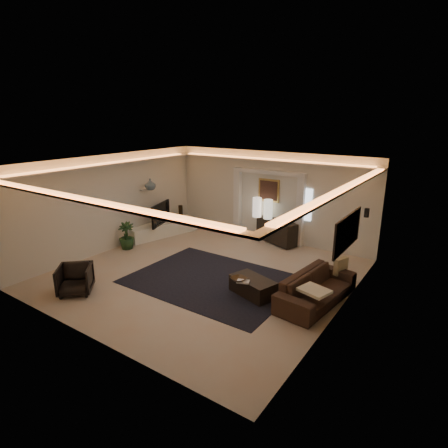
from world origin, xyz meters
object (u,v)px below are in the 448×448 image
Objects in this scene: console at (276,231)px; armchair at (75,280)px; coffee_table at (253,286)px; sofa at (317,288)px.

armchair is at bearing -89.65° from console.
coffee_table is at bearing -49.85° from console.
sofa reaches higher than coffee_table.
coffee_table is (1.19, -3.55, -0.20)m from console.
sofa is 5.52m from armchair.
armchair is (-2.26, -5.80, -0.06)m from console.
armchair is (-3.45, -2.26, 0.14)m from coffee_table.
sofa is (2.52, -3.05, -0.07)m from console.
console is at bearing 46.21° from sofa.
sofa is 3.04× the size of armchair.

